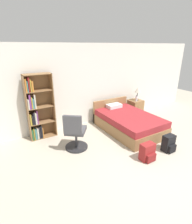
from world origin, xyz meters
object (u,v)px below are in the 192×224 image
object	(u,v)px
table_lamp	(138,90)
backpack_black	(169,144)
backpack_red	(148,152)
office_chair	(75,133)
nightstand	(135,108)
bookshelf	(37,109)
water_bottle	(136,99)
bed	(127,122)

from	to	relation	value
table_lamp	backpack_black	bearing A→B (deg)	-113.19
backpack_red	office_chair	bearing A→B (deg)	134.99
backpack_red	nightstand	bearing A→B (deg)	53.61
nightstand	office_chair	bearing A→B (deg)	-161.09
bookshelf	nightstand	bearing A→B (deg)	-1.72
water_bottle	backpack_black	xyz separation A→B (m)	(-0.85, -2.15, -0.51)
water_bottle	table_lamp	bearing A→B (deg)	37.59
nightstand	backpack_black	bearing A→B (deg)	-112.29
office_chair	table_lamp	world-z (taller)	table_lamp
office_chair	nightstand	world-z (taller)	office_chair
water_bottle	backpack_red	size ratio (longest dim) A/B	0.51
bed	backpack_red	xyz separation A→B (m)	(-0.62, -1.47, -0.07)
backpack_black	bed	bearing A→B (deg)	94.45
office_chair	water_bottle	world-z (taller)	office_chair
office_chair	water_bottle	xyz separation A→B (m)	(2.84, 0.89, 0.26)
bed	table_lamp	distance (m)	1.50
table_lamp	backpack_black	size ratio (longest dim) A/B	1.16
bed	backpack_black	bearing A→B (deg)	-85.55
nightstand	backpack_black	world-z (taller)	nightstand
nightstand	backpack_black	size ratio (longest dim) A/B	1.42
bookshelf	office_chair	world-z (taller)	bookshelf
bed	office_chair	xyz separation A→B (m)	(-1.88, -0.21, 0.19)
office_chair	water_bottle	size ratio (longest dim) A/B	4.75
backpack_black	backpack_red	world-z (taller)	backpack_black
bookshelf	water_bottle	world-z (taller)	bookshelf
nightstand	backpack_red	world-z (taller)	nightstand
bookshelf	bed	bearing A→B (deg)	-19.73
bookshelf	table_lamp	distance (m)	3.59
backpack_red	water_bottle	bearing A→B (deg)	53.54
bed	nightstand	bearing A→B (deg)	37.30
bed	nightstand	world-z (taller)	bed
table_lamp	water_bottle	size ratio (longest dim) A/B	2.34
backpack_black	backpack_red	size ratio (longest dim) A/B	1.03
office_chair	backpack_red	distance (m)	1.80
bed	table_lamp	bearing A→B (deg)	35.48
table_lamp	backpack_black	world-z (taller)	table_lamp
backpack_black	backpack_red	xyz separation A→B (m)	(-0.74, 0.00, -0.01)
bookshelf	nightstand	xyz separation A→B (m)	(3.55, -0.11, -0.57)
bookshelf	backpack_red	xyz separation A→B (m)	(1.89, -2.37, -0.67)
office_chair	backpack_red	world-z (taller)	office_chair
bed	office_chair	size ratio (longest dim) A/B	2.06
bed	office_chair	bearing A→B (deg)	-173.70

